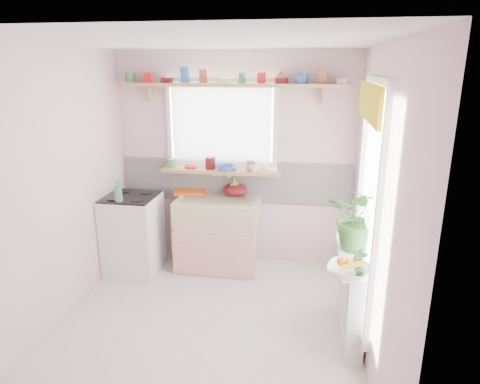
# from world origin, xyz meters

# --- Properties ---
(room) EXTENTS (3.20, 3.20, 3.20)m
(room) POSITION_xyz_m (0.66, 0.86, 1.37)
(room) COLOR silver
(room) RESTS_ON ground
(sink_unit) EXTENTS (0.95, 0.65, 1.11)m
(sink_unit) POSITION_xyz_m (-0.15, 1.29, 0.43)
(sink_unit) COLOR white
(sink_unit) RESTS_ON ground
(cooker) EXTENTS (0.58, 0.58, 0.93)m
(cooker) POSITION_xyz_m (-1.10, 1.05, 0.46)
(cooker) COLOR white
(cooker) RESTS_ON ground
(radiator_ledge) EXTENTS (0.22, 0.95, 0.78)m
(radiator_ledge) POSITION_xyz_m (1.30, 0.20, 0.40)
(radiator_ledge) COLOR white
(radiator_ledge) RESTS_ON ground
(windowsill) EXTENTS (1.40, 0.22, 0.04)m
(windowsill) POSITION_xyz_m (-0.15, 1.48, 1.14)
(windowsill) COLOR tan
(windowsill) RESTS_ON room
(pine_shelf) EXTENTS (2.52, 0.24, 0.04)m
(pine_shelf) POSITION_xyz_m (0.00, 1.47, 2.12)
(pine_shelf) COLOR tan
(pine_shelf) RESTS_ON room
(shelf_crockery) EXTENTS (2.47, 0.11, 0.12)m
(shelf_crockery) POSITION_xyz_m (-0.04, 1.47, 2.19)
(shelf_crockery) COLOR #3F7F4C
(shelf_crockery) RESTS_ON pine_shelf
(sill_crockery) EXTENTS (1.35, 0.11, 0.12)m
(sill_crockery) POSITION_xyz_m (-0.20, 1.48, 1.21)
(sill_crockery) COLOR #3F7F4C
(sill_crockery) RESTS_ON windowsill
(dish_tray) EXTENTS (0.40, 0.32, 0.04)m
(dish_tray) POSITION_xyz_m (-0.53, 1.50, 0.87)
(dish_tray) COLOR #D34F12
(dish_tray) RESTS_ON sink_unit
(colander) EXTENTS (0.35, 0.35, 0.14)m
(colander) POSITION_xyz_m (0.02, 1.50, 0.92)
(colander) COLOR #5E1015
(colander) RESTS_ON sink_unit
(jade_plant) EXTENTS (0.66, 0.63, 0.58)m
(jade_plant) POSITION_xyz_m (1.33, 0.32, 1.07)
(jade_plant) COLOR #336127
(jade_plant) RESTS_ON radiator_ledge
(fruit_bowl) EXTENTS (0.40, 0.40, 0.08)m
(fruit_bowl) POSITION_xyz_m (1.21, -0.20, 0.82)
(fruit_bowl) COLOR silver
(fruit_bowl) RESTS_ON radiator_ledge
(herb_pot) EXTENTS (0.14, 0.11, 0.23)m
(herb_pot) POSITION_xyz_m (1.29, -0.20, 0.89)
(herb_pot) COLOR #2C6E2F
(herb_pot) RESTS_ON radiator_ledge
(soap_bottle_sink) EXTENTS (0.11, 0.11, 0.21)m
(soap_bottle_sink) POSITION_xyz_m (0.01, 1.50, 0.96)
(soap_bottle_sink) COLOR #CCDF63
(soap_bottle_sink) RESTS_ON sink_unit
(sill_cup) EXTENTS (0.16, 0.16, 0.10)m
(sill_cup) POSITION_xyz_m (0.26, 1.42, 1.21)
(sill_cup) COLOR silver
(sill_cup) RESTS_ON windowsill
(sill_bowl) EXTENTS (0.27, 0.27, 0.07)m
(sill_bowl) POSITION_xyz_m (-0.08, 1.42, 1.19)
(sill_bowl) COLOR #385FB8
(sill_bowl) RESTS_ON windowsill
(shelf_vase) EXTENTS (0.15, 0.15, 0.14)m
(shelf_vase) POSITION_xyz_m (0.52, 1.53, 2.21)
(shelf_vase) COLOR #B86E38
(shelf_vase) RESTS_ON pine_shelf
(cooker_bottle) EXTENTS (0.10, 0.10, 0.23)m
(cooker_bottle) POSITION_xyz_m (-1.13, 0.83, 1.03)
(cooker_bottle) COLOR #458B5E
(cooker_bottle) RESTS_ON cooker
(fruit) EXTENTS (0.20, 0.14, 0.10)m
(fruit) POSITION_xyz_m (1.22, -0.19, 0.88)
(fruit) COLOR orange
(fruit) RESTS_ON fruit_bowl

